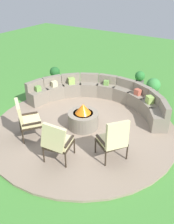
% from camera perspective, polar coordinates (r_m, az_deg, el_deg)
% --- Properties ---
extents(ground_plane, '(24.00, 24.00, 0.00)m').
position_cam_1_polar(ground_plane, '(7.09, -0.88, -3.83)').
color(ground_plane, '#478C38').
extents(patio_circle, '(5.27, 5.27, 0.06)m').
position_cam_1_polar(patio_circle, '(7.08, -0.89, -3.63)').
color(patio_circle, gray).
rests_on(patio_circle, ground_plane).
extents(fire_pit, '(0.86, 0.86, 0.74)m').
position_cam_1_polar(fire_pit, '(6.90, -0.91, -1.43)').
color(fire_pit, gray).
rests_on(fire_pit, patio_circle).
extents(curved_stone_bench, '(4.51, 2.33, 0.76)m').
position_cam_1_polar(curved_stone_bench, '(8.17, 3.32, 3.98)').
color(curved_stone_bench, gray).
rests_on(curved_stone_bench, patio_circle).
extents(lounge_chair_front_left, '(0.81, 0.83, 1.09)m').
position_cam_1_polar(lounge_chair_front_left, '(6.55, -13.90, -1.54)').
color(lounge_chair_front_left, '#2D2319').
rests_on(lounge_chair_front_left, patio_circle).
extents(lounge_chair_front_right, '(0.72, 0.71, 1.09)m').
position_cam_1_polar(lounge_chair_front_right, '(5.61, -7.04, -6.73)').
color(lounge_chair_front_right, '#2D2319').
rests_on(lounge_chair_front_right, patio_circle).
extents(lounge_chair_back_left, '(0.80, 0.83, 1.10)m').
position_cam_1_polar(lounge_chair_back_left, '(5.65, 6.23, -6.27)').
color(lounge_chair_back_left, '#2D2319').
rests_on(lounge_chair_back_left, patio_circle).
extents(potted_plant_0, '(0.38, 0.38, 0.62)m').
position_cam_1_polar(potted_plant_0, '(9.81, 12.19, 7.69)').
color(potted_plant_0, '#605B56').
rests_on(potted_plant_0, ground_plane).
extents(potted_plant_1, '(0.50, 0.50, 0.69)m').
position_cam_1_polar(potted_plant_1, '(9.07, 15.17, 5.67)').
color(potted_plant_1, '#605B56').
rests_on(potted_plant_1, ground_plane).
extents(potted_plant_3, '(0.41, 0.41, 0.63)m').
position_cam_1_polar(potted_plant_3, '(10.07, -7.48, 8.84)').
color(potted_plant_3, '#605B56').
rests_on(potted_plant_3, ground_plane).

